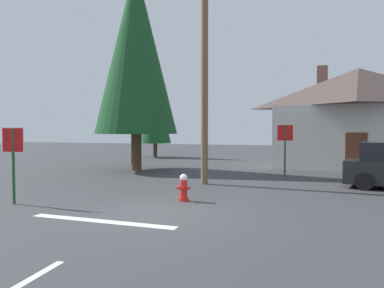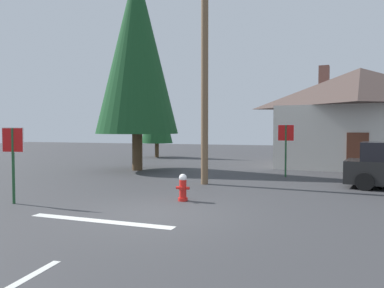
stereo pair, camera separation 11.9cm
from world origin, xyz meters
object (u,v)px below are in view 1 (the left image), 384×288
at_px(stop_sign_near, 13,150).
at_px(house, 358,116).
at_px(pine_tree_tall_left, 155,111).
at_px(pine_tree_mid_left, 136,49).
at_px(fire_hydrant, 184,188).
at_px(utility_pole, 205,63).
at_px(stop_sign_far, 285,139).

distance_m(stop_sign_near, house, 18.21).
bearing_deg(pine_tree_tall_left, stop_sign_near, -80.07).
bearing_deg(pine_tree_mid_left, fire_hydrant, -54.37).
height_order(utility_pole, stop_sign_far, utility_pole).
height_order(stop_sign_near, pine_tree_mid_left, pine_tree_mid_left).
xyz_separation_m(utility_pole, pine_tree_tall_left, (-7.30, 12.01, -1.19)).
bearing_deg(utility_pole, fire_hydrant, -84.66).
bearing_deg(fire_hydrant, pine_tree_tall_left, 116.21).
relative_size(house, pine_tree_tall_left, 1.63).
bearing_deg(utility_pole, pine_tree_tall_left, 121.28).
bearing_deg(stop_sign_near, fire_hydrant, 22.92).
bearing_deg(utility_pole, stop_sign_far, 48.42).
relative_size(utility_pole, pine_tree_mid_left, 0.85).
bearing_deg(stop_sign_far, pine_tree_mid_left, 177.48).
distance_m(house, pine_tree_tall_left, 14.16).
distance_m(fire_hydrant, pine_tree_tall_left, 17.54).
relative_size(fire_hydrant, stop_sign_far, 0.35).
height_order(stop_sign_far, pine_tree_tall_left, pine_tree_tall_left).
xyz_separation_m(stop_sign_near, stop_sign_far, (7.13, 8.66, 0.11)).
xyz_separation_m(fire_hydrant, pine_tree_mid_left, (-5.06, 7.06, 5.91)).
bearing_deg(house, pine_tree_tall_left, 168.51).
xyz_separation_m(fire_hydrant, pine_tree_tall_left, (-7.62, 15.48, 3.15)).
bearing_deg(stop_sign_far, house, 58.22).
relative_size(utility_pole, house, 0.93).
xyz_separation_m(stop_sign_near, pine_tree_mid_left, (-0.49, 8.99, 4.72)).
xyz_separation_m(stop_sign_far, pine_tree_tall_left, (-10.18, 8.75, 1.86)).
bearing_deg(stop_sign_near, pine_tree_tall_left, 99.93).
distance_m(stop_sign_near, utility_pole, 7.56).
bearing_deg(pine_tree_mid_left, house, 26.36).
distance_m(stop_sign_far, house, 7.09).
height_order(stop_sign_far, house, house).
relative_size(fire_hydrant, pine_tree_mid_left, 0.08).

